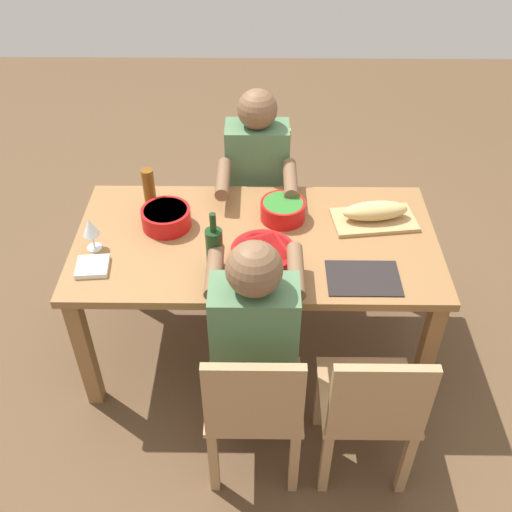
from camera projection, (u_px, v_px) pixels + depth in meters
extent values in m
plane|color=brown|center=(256.00, 342.00, 3.29)|extent=(8.00, 8.00, 0.00)
cube|color=olive|center=(256.00, 241.00, 2.83)|extent=(1.72, 0.88, 0.04)
cube|color=olive|center=(85.00, 352.00, 2.78)|extent=(0.07, 0.07, 0.70)
cube|color=olive|center=(426.00, 355.00, 2.77)|extent=(0.07, 0.07, 0.70)
cube|color=olive|center=(116.00, 249.00, 3.36)|extent=(0.07, 0.07, 0.70)
cube|color=olive|center=(398.00, 251.00, 3.35)|extent=(0.07, 0.07, 0.70)
cube|color=#A87F56|center=(257.00, 207.00, 3.52)|extent=(0.40, 0.40, 0.03)
cube|color=#A87F56|center=(258.00, 159.00, 3.53)|extent=(0.38, 0.04, 0.40)
cube|color=#A87F56|center=(285.00, 254.00, 3.54)|extent=(0.04, 0.04, 0.42)
cube|color=#A87F56|center=(228.00, 254.00, 3.54)|extent=(0.04, 0.04, 0.42)
cube|color=#A87F56|center=(284.00, 220.00, 3.80)|extent=(0.04, 0.04, 0.42)
cube|color=#A87F56|center=(231.00, 219.00, 3.80)|extent=(0.04, 0.04, 0.42)
cylinder|color=#2D2D38|center=(270.00, 258.00, 3.49)|extent=(0.11, 0.11, 0.45)
cylinder|color=#2D2D38|center=(243.00, 258.00, 3.50)|extent=(0.11, 0.11, 0.45)
cube|color=#4C724C|center=(257.00, 171.00, 3.29)|extent=(0.34, 0.20, 0.55)
cylinder|color=brown|center=(290.00, 179.00, 3.01)|extent=(0.07, 0.30, 0.07)
cylinder|color=brown|center=(223.00, 179.00, 3.01)|extent=(0.07, 0.30, 0.07)
sphere|color=brown|center=(257.00, 109.00, 3.05)|extent=(0.21, 0.21, 0.21)
cube|color=#A87F56|center=(254.00, 395.00, 2.49)|extent=(0.40, 0.40, 0.03)
cube|color=#A87F56|center=(254.00, 401.00, 2.22)|extent=(0.38, 0.04, 0.40)
cube|color=#A87F56|center=(218.00, 394.00, 2.77)|extent=(0.04, 0.04, 0.42)
cube|color=#A87F56|center=(291.00, 395.00, 2.77)|extent=(0.04, 0.04, 0.42)
cube|color=#A87F56|center=(214.00, 461.00, 2.51)|extent=(0.04, 0.04, 0.42)
cube|color=#A87F56|center=(294.00, 461.00, 2.51)|extent=(0.04, 0.04, 0.42)
cylinder|color=#2D2D38|center=(238.00, 384.00, 2.80)|extent=(0.11, 0.11, 0.45)
cylinder|color=#2D2D38|center=(272.00, 384.00, 2.80)|extent=(0.11, 0.11, 0.45)
cube|color=#4C724C|center=(254.00, 339.00, 2.35)|extent=(0.34, 0.20, 0.55)
cylinder|color=brown|center=(214.00, 270.00, 2.48)|extent=(0.07, 0.30, 0.07)
cylinder|color=brown|center=(296.00, 271.00, 2.48)|extent=(0.07, 0.30, 0.07)
sphere|color=brown|center=(254.00, 269.00, 2.11)|extent=(0.21, 0.21, 0.21)
cube|color=#A87F56|center=(367.00, 396.00, 2.49)|extent=(0.40, 0.40, 0.03)
cube|color=#A87F56|center=(380.00, 402.00, 2.21)|extent=(0.38, 0.04, 0.40)
cube|color=#A87F56|center=(320.00, 395.00, 2.77)|extent=(0.04, 0.04, 0.42)
cube|color=#A87F56|center=(393.00, 396.00, 2.76)|extent=(0.04, 0.04, 0.42)
cube|color=#A87F56|center=(325.00, 462.00, 2.51)|extent=(0.04, 0.04, 0.42)
cube|color=#A87F56|center=(406.00, 462.00, 2.50)|extent=(0.04, 0.04, 0.42)
cylinder|color=red|center=(263.00, 256.00, 2.66)|extent=(0.29, 0.29, 0.08)
cylinder|color=orange|center=(263.00, 251.00, 2.64)|extent=(0.25, 0.25, 0.03)
cylinder|color=red|center=(283.00, 210.00, 2.90)|extent=(0.22, 0.22, 0.09)
cylinder|color=#2D7028|center=(283.00, 205.00, 2.88)|extent=(0.19, 0.19, 0.03)
cylinder|color=red|center=(166.00, 218.00, 2.86)|extent=(0.24, 0.24, 0.10)
cylinder|color=beige|center=(166.00, 213.00, 2.84)|extent=(0.21, 0.21, 0.03)
cube|color=tan|center=(374.00, 220.00, 2.91)|extent=(0.42, 0.27, 0.02)
ellipsoid|color=tan|center=(375.00, 211.00, 2.87)|extent=(0.33, 0.15, 0.09)
cylinder|color=#193819|center=(214.00, 249.00, 2.59)|extent=(0.08, 0.08, 0.20)
cylinder|color=#193819|center=(213.00, 223.00, 2.50)|extent=(0.03, 0.03, 0.09)
cylinder|color=brown|center=(149.00, 189.00, 2.93)|extent=(0.06, 0.06, 0.22)
cylinder|color=silver|center=(95.00, 247.00, 2.76)|extent=(0.07, 0.07, 0.01)
cylinder|color=silver|center=(93.00, 241.00, 2.73)|extent=(0.01, 0.01, 0.07)
cone|color=silver|center=(90.00, 227.00, 2.68)|extent=(0.08, 0.08, 0.08)
cube|color=black|center=(363.00, 278.00, 2.60)|extent=(0.32, 0.23, 0.01)
cube|color=white|center=(92.00, 267.00, 2.64)|extent=(0.15, 0.15, 0.02)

